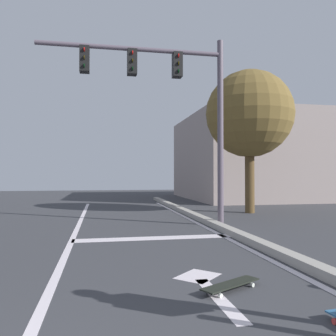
# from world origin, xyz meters

# --- Properties ---
(lane_line_center) EXTENTS (0.12, 20.00, 0.01)m
(lane_line_center) POSITION_xyz_m (0.23, 6.00, 0.00)
(lane_line_center) COLOR silver
(lane_line_center) RESTS_ON ground
(lane_line_curbside) EXTENTS (0.12, 20.00, 0.01)m
(lane_line_curbside) POSITION_xyz_m (3.45, 6.00, 0.00)
(lane_line_curbside) COLOR silver
(lane_line_curbside) RESTS_ON ground
(stop_bar) EXTENTS (3.37, 0.40, 0.01)m
(stop_bar) POSITION_xyz_m (1.91, 6.91, 0.00)
(stop_bar) COLOR silver
(stop_bar) RESTS_ON ground
(lane_arrow_stem) EXTENTS (0.16, 1.40, 0.01)m
(lane_arrow_stem) POSITION_xyz_m (2.08, 3.22, 0.00)
(lane_arrow_stem) COLOR silver
(lane_arrow_stem) RESTS_ON ground
(lane_arrow_head) EXTENTS (0.71, 0.71, 0.01)m
(lane_arrow_head) POSITION_xyz_m (2.08, 4.07, 0.00)
(lane_arrow_head) COLOR silver
(lane_arrow_head) RESTS_ON ground
(curb_strip) EXTENTS (0.24, 24.00, 0.14)m
(curb_strip) POSITION_xyz_m (3.70, 6.00, 0.07)
(curb_strip) COLOR #A39D94
(curb_strip) RESTS_ON ground
(spare_skateboard) EXTENTS (0.83, 0.58, 0.08)m
(spare_skateboard) POSITION_xyz_m (2.31, 3.46, 0.06)
(spare_skateboard) COLOR black
(spare_skateboard) RESTS_ON ground
(traffic_signal_mast) EXTENTS (4.80, 0.34, 4.94)m
(traffic_signal_mast) POSITION_xyz_m (2.50, 8.40, 3.61)
(traffic_signal_mast) COLOR #5F5460
(traffic_signal_mast) RESTS_ON ground
(roadside_tree) EXTENTS (3.08, 3.08, 5.05)m
(roadside_tree) POSITION_xyz_m (5.98, 11.11, 3.49)
(roadside_tree) COLOR brown
(roadside_tree) RESTS_ON ground
(building_block) EXTENTS (9.13, 8.34, 4.58)m
(building_block) POSITION_xyz_m (10.16, 18.15, 2.29)
(building_block) COLOR #A0918C
(building_block) RESTS_ON ground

